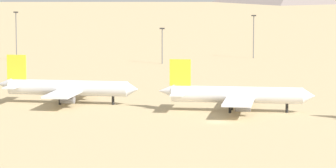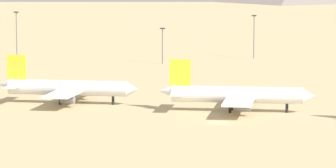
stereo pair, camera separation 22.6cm
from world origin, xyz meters
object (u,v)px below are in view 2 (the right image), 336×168
Objects in this scene: light_pole_mid at (17,33)px; light_pole_east at (254,33)px; light_pole_west at (162,43)px; parked_jet_yellow_3 at (235,95)px; parked_jet_yellow_2 at (67,88)px.

light_pole_mid is 89.76m from light_pole_east.
light_pole_east is (81.44, 37.74, -0.83)m from light_pole_mid.
light_pole_west is at bearing 5.46° from light_pole_mid.
light_pole_west is 56.56m from light_pole_mid.
light_pole_mid reaches higher than light_pole_west.
light_pole_mid reaches higher than light_pole_east.
light_pole_west is at bearing 106.91° from parked_jet_yellow_3.
light_pole_mid is at bearing 126.88° from parked_jet_yellow_3.
parked_jet_yellow_3 is at bearing -76.63° from light_pole_east.
parked_jet_yellow_2 is 0.99× the size of parked_jet_yellow_3.
light_pole_east reaches higher than parked_jet_yellow_2.
parked_jet_yellow_3 is 120.40m from light_pole_west.
light_pole_west is at bearing 87.23° from parked_jet_yellow_2.
parked_jet_yellow_2 is 2.24× the size of light_pole_east.
light_pole_east is (25.20, 32.36, 1.84)m from light_pole_west.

